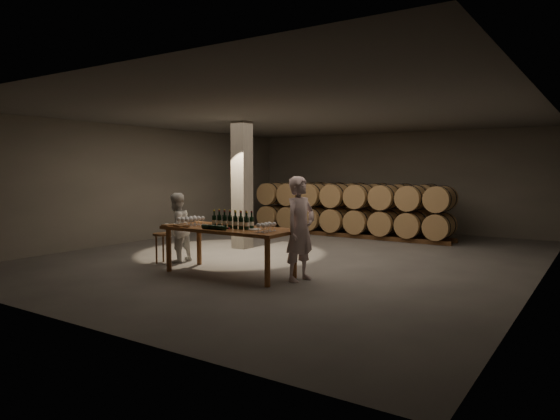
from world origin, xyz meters
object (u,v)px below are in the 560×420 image
Objects in this scene: plate at (254,229)px; notebook_near at (181,226)px; person_woman at (176,228)px; tasting_table at (229,233)px; person_man at (300,229)px; stool at (162,239)px; bottle_cluster at (233,222)px.

notebook_near is (-1.49, -0.35, 0.01)m from plate.
person_woman is (-2.37, 0.38, -0.16)m from plate.
person_woman reaches higher than plate.
notebook_near reaches higher than plate.
person_man is (1.39, 0.30, 0.14)m from tasting_table.
person_woman is at bearing 170.97° from plate.
stool is 0.38m from person_woman.
bottle_cluster is 3.14× the size of notebook_near.
person_man is at bearing 12.16° from tasting_table.
stool is (-1.95, 0.12, -0.27)m from tasting_table.
person_woman reaches higher than stool.
notebook_near is 2.37m from person_man.
bottle_cluster is 0.46× the size of person_man.
plate reaches higher than stool.
tasting_table reaches higher than stool.
notebook_near is (-1.00, -0.34, -0.10)m from bottle_cluster.
notebook_near is at bearing 115.47° from person_man.
person_man is at bearing 3.10° from stool.
person_man reaches higher than tasting_table.
tasting_table is at bearing 40.98° from notebook_near.
bottle_cluster is at bearing 113.54° from person_man.
person_woman is (-3.15, 0.06, -0.19)m from person_man.
plate is at bearing 1.71° from bottle_cluster.
plate is 0.13× the size of person_man.
stool is 0.34× the size of person_man.
tasting_table is 1.39× the size of person_man.
bottle_cluster is 1.33m from person_man.
bottle_cluster is 1.35× the size of stool.
person_man is at bearing 88.30° from person_woman.
bottle_cluster is 2.12m from stool.
stool is 0.43× the size of person_woman.
person_woman reaches higher than bottle_cluster.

